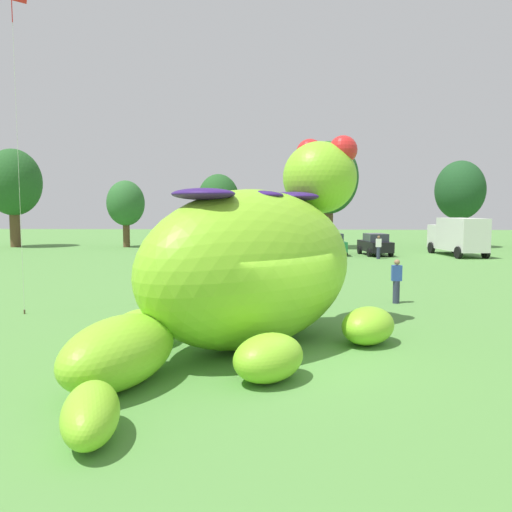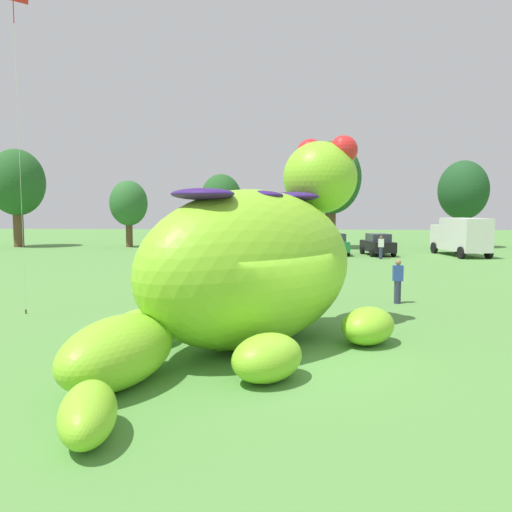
{
  "view_description": "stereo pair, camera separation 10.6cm",
  "coord_description": "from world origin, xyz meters",
  "px_view_note": "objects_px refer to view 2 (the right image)",
  "views": [
    {
      "loc": [
        -0.33,
        -12.14,
        3.64
      ],
      "look_at": [
        -1.12,
        2.4,
        2.31
      ],
      "focal_mm": 36.15,
      "sensor_mm": 36.0,
      "label": 1
    },
    {
      "loc": [
        -0.22,
        -12.14,
        3.64
      ],
      "look_at": [
        -1.12,
        2.4,
        2.31
      ],
      "focal_mm": 36.15,
      "sensor_mm": 36.0,
      "label": 2
    }
  ],
  "objects_px": {
    "car_silver": "(167,244)",
    "spectator_near_inflatable": "(398,282)",
    "spectator_mid_field": "(159,251)",
    "giant_inflatable_creature": "(254,266)",
    "car_yellow": "(210,244)",
    "box_truck": "(461,235)",
    "car_orange": "(251,243)",
    "spectator_wandering": "(263,256)",
    "car_black": "(378,244)",
    "car_blue": "(296,245)",
    "spectator_by_cars": "(381,247)",
    "car_green": "(334,244)"
  },
  "relations": [
    {
      "from": "car_blue",
      "to": "spectator_mid_field",
      "type": "height_order",
      "value": "car_blue"
    },
    {
      "from": "spectator_near_inflatable",
      "to": "car_orange",
      "type": "bearing_deg",
      "value": 108.39
    },
    {
      "from": "car_green",
      "to": "spectator_mid_field",
      "type": "distance_m",
      "value": 14.34
    },
    {
      "from": "car_silver",
      "to": "car_blue",
      "type": "height_order",
      "value": "same"
    },
    {
      "from": "spectator_mid_field",
      "to": "spectator_wandering",
      "type": "relative_size",
      "value": 1.0
    },
    {
      "from": "car_orange",
      "to": "spectator_near_inflatable",
      "type": "relative_size",
      "value": 2.55
    },
    {
      "from": "box_truck",
      "to": "spectator_mid_field",
      "type": "relative_size",
      "value": 3.87
    },
    {
      "from": "spectator_near_inflatable",
      "to": "spectator_by_cars",
      "type": "distance_m",
      "value": 18.11
    },
    {
      "from": "box_truck",
      "to": "spectator_near_inflatable",
      "type": "bearing_deg",
      "value": -113.71
    },
    {
      "from": "car_green",
      "to": "spectator_wandering",
      "type": "xyz_separation_m",
      "value": [
        -5.1,
        -10.87,
        -0.01
      ]
    },
    {
      "from": "car_green",
      "to": "box_truck",
      "type": "xyz_separation_m",
      "value": [
        9.77,
        -0.39,
        0.74
      ]
    },
    {
      "from": "car_blue",
      "to": "car_green",
      "type": "distance_m",
      "value": 3.22
    },
    {
      "from": "car_yellow",
      "to": "car_orange",
      "type": "bearing_deg",
      "value": 11.74
    },
    {
      "from": "car_black",
      "to": "box_truck",
      "type": "relative_size",
      "value": 0.65
    },
    {
      "from": "car_orange",
      "to": "spectator_mid_field",
      "type": "distance_m",
      "value": 9.64
    },
    {
      "from": "car_blue",
      "to": "car_orange",
      "type": "bearing_deg",
      "value": 157.54
    },
    {
      "from": "car_silver",
      "to": "box_truck",
      "type": "relative_size",
      "value": 0.66
    },
    {
      "from": "box_truck",
      "to": "spectator_near_inflatable",
      "type": "relative_size",
      "value": 3.87
    },
    {
      "from": "car_blue",
      "to": "box_truck",
      "type": "bearing_deg",
      "value": 3.1
    },
    {
      "from": "car_orange",
      "to": "spectator_wandering",
      "type": "height_order",
      "value": "car_orange"
    },
    {
      "from": "car_silver",
      "to": "spectator_near_inflatable",
      "type": "xyz_separation_m",
      "value": [
        13.83,
        -20.23,
        -0.01
      ]
    },
    {
      "from": "car_blue",
      "to": "spectator_mid_field",
      "type": "bearing_deg",
      "value": -145.56
    },
    {
      "from": "spectator_by_cars",
      "to": "car_yellow",
      "type": "bearing_deg",
      "value": 166.58
    },
    {
      "from": "car_orange",
      "to": "car_green",
      "type": "xyz_separation_m",
      "value": [
        6.63,
        -0.4,
        0.0
      ]
    },
    {
      "from": "car_silver",
      "to": "spectator_wandering",
      "type": "relative_size",
      "value": 2.55
    },
    {
      "from": "spectator_by_cars",
      "to": "spectator_wandering",
      "type": "bearing_deg",
      "value": -137.67
    },
    {
      "from": "car_silver",
      "to": "car_blue",
      "type": "distance_m",
      "value": 10.21
    },
    {
      "from": "car_orange",
      "to": "car_green",
      "type": "distance_m",
      "value": 6.65
    },
    {
      "from": "car_blue",
      "to": "spectator_by_cars",
      "type": "bearing_deg",
      "value": -20.37
    },
    {
      "from": "car_black",
      "to": "car_blue",
      "type": "bearing_deg",
      "value": -172.94
    },
    {
      "from": "spectator_by_cars",
      "to": "car_silver",
      "type": "bearing_deg",
      "value": 172.02
    },
    {
      "from": "car_green",
      "to": "car_blue",
      "type": "bearing_deg",
      "value": -160.3
    },
    {
      "from": "car_yellow",
      "to": "box_truck",
      "type": "xyz_separation_m",
      "value": [
        19.65,
        -0.12,
        0.74
      ]
    },
    {
      "from": "giant_inflatable_creature",
      "to": "car_green",
      "type": "bearing_deg",
      "value": 80.68
    },
    {
      "from": "car_silver",
      "to": "spectator_mid_field",
      "type": "height_order",
      "value": "car_silver"
    },
    {
      "from": "giant_inflatable_creature",
      "to": "car_yellow",
      "type": "relative_size",
      "value": 2.57
    },
    {
      "from": "giant_inflatable_creature",
      "to": "car_green",
      "type": "height_order",
      "value": "giant_inflatable_creature"
    },
    {
      "from": "car_yellow",
      "to": "car_blue",
      "type": "distance_m",
      "value": 6.9
    },
    {
      "from": "car_yellow",
      "to": "spectator_near_inflatable",
      "type": "height_order",
      "value": "car_yellow"
    },
    {
      "from": "spectator_near_inflatable",
      "to": "spectator_by_cars",
      "type": "xyz_separation_m",
      "value": [
        2.55,
        17.93,
        0.0
      ]
    },
    {
      "from": "car_silver",
      "to": "spectator_mid_field",
      "type": "relative_size",
      "value": 2.55
    },
    {
      "from": "car_green",
      "to": "spectator_wandering",
      "type": "bearing_deg",
      "value": -115.12
    },
    {
      "from": "box_truck",
      "to": "spectator_near_inflatable",
      "type": "distance_m",
      "value": 22.86
    },
    {
      "from": "car_blue",
      "to": "car_black",
      "type": "distance_m",
      "value": 6.51
    },
    {
      "from": "car_orange",
      "to": "car_blue",
      "type": "relative_size",
      "value": 1.04
    },
    {
      "from": "car_green",
      "to": "spectator_mid_field",
      "type": "xyz_separation_m",
      "value": [
        -12.27,
        -7.42,
        -0.01
      ]
    },
    {
      "from": "giant_inflatable_creature",
      "to": "box_truck",
      "type": "height_order",
      "value": "giant_inflatable_creature"
    },
    {
      "from": "car_silver",
      "to": "spectator_near_inflatable",
      "type": "distance_m",
      "value": 24.5
    },
    {
      "from": "box_truck",
      "to": "spectator_wandering",
      "type": "bearing_deg",
      "value": -144.82
    },
    {
      "from": "car_black",
      "to": "car_orange",
      "type": "bearing_deg",
      "value": 176.08
    }
  ]
}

